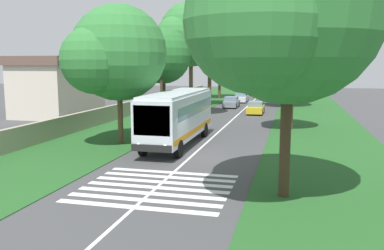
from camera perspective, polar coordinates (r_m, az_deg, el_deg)
ground at (r=25.07m, az=-0.16°, el=-4.47°), size 160.00×160.00×0.00m
grass_verge_left at (r=41.58m, az=-6.10°, el=0.69°), size 120.00×8.00×0.04m
grass_verge_right at (r=39.17m, az=17.07°, el=-0.12°), size 120.00×8.00×0.04m
centre_line at (r=39.55m, az=5.13°, el=0.28°), size 110.00×0.16×0.01m
coach_bus at (r=28.49m, az=-1.96°, el=1.47°), size 11.16×2.62×3.73m
zebra_crossing at (r=19.06m, az=-4.96°, el=-8.69°), size 5.85×6.80×0.01m
trailing_car_0 at (r=47.31m, az=8.90°, el=2.36°), size 4.30×1.78×1.43m
trailing_car_1 at (r=53.84m, az=5.51°, el=3.16°), size 4.30×1.78×1.43m
trailing_car_2 at (r=61.45m, az=6.91°, el=3.79°), size 4.30×1.78×1.43m
trailing_minibus_0 at (r=70.60m, az=10.51°, el=5.02°), size 6.00×2.14×2.53m
roadside_tree_left_0 at (r=67.97m, az=3.77°, el=11.11°), size 8.55×7.15×12.51m
roadside_tree_left_1 at (r=45.21m, az=-0.47°, el=12.34°), size 8.24×7.01×12.32m
roadside_tree_left_2 at (r=29.23m, az=-10.60°, el=9.52°), size 8.01×6.68×9.71m
roadside_tree_left_3 at (r=56.31m, az=2.36°, el=10.74°), size 6.32×5.36×10.67m
roadside_tree_left_4 at (r=36.86m, az=-4.23°, el=9.41°), size 5.70×4.94×8.79m
roadside_tree_right_0 at (r=36.21m, az=13.59°, el=8.73°), size 6.50×5.36×8.73m
roadside_tree_right_1 at (r=55.92m, az=13.22°, el=8.89°), size 7.82×6.88×9.80m
roadside_tree_right_2 at (r=77.40m, az=14.23°, el=8.48°), size 6.07×5.11×8.64m
roadside_tree_right_3 at (r=87.17m, az=13.90°, el=9.88°), size 8.73×7.09×11.85m
roadside_tree_right_4 at (r=17.20m, az=12.53°, el=14.72°), size 8.98×7.62×11.50m
utility_pole at (r=35.28m, az=-4.28°, el=5.38°), size 0.24×1.40×7.10m
roadside_wall at (r=47.34m, az=-7.92°, el=2.55°), size 70.00×0.40×1.52m
roadside_building at (r=47.80m, az=-18.11°, el=5.26°), size 10.78×6.67×6.44m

